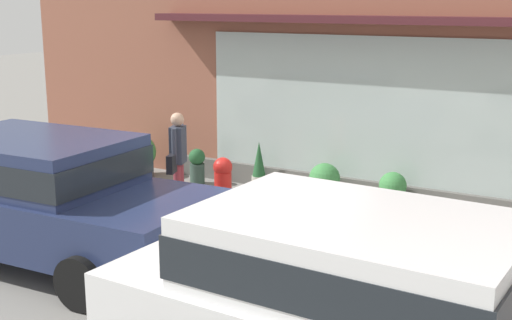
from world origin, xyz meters
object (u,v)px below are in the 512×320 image
object	(u,v)px
parked_car_navy	(41,191)
potted_plant_corner_tall	(140,155)
potted_plant_trailing_edge	(259,167)
potted_plant_near_hydrant	(197,165)
potted_plant_window_right	(324,182)
fire_hydrant	(223,189)
pedestrian_with_handbag	(178,156)
parked_car_white	(369,303)
potted_plant_by_entrance	(392,193)

from	to	relation	value
parked_car_navy	potted_plant_corner_tall	xyz separation A→B (m)	(-1.70, 3.92, -0.49)
potted_plant_trailing_edge	parked_car_navy	bearing A→B (deg)	-99.53
potted_plant_near_hydrant	potted_plant_window_right	xyz separation A→B (m)	(2.48, 0.06, 0.01)
potted_plant_near_hydrant	potted_plant_corner_tall	distance (m)	1.26
fire_hydrant	potted_plant_near_hydrant	distance (m)	2.23
potted_plant_trailing_edge	potted_plant_near_hydrant	size ratio (longest dim) A/B	1.33
pedestrian_with_handbag	parked_car_white	distance (m)	5.72
potted_plant_corner_tall	potted_plant_by_entrance	bearing A→B (deg)	2.38
parked_car_white	potted_plant_trailing_edge	world-z (taller)	parked_car_white
parked_car_white	potted_plant_by_entrance	world-z (taller)	parked_car_white
parked_car_white	potted_plant_near_hydrant	world-z (taller)	parked_car_white
parked_car_navy	potted_plant_trailing_edge	distance (m)	4.31
fire_hydrant	potted_plant_corner_tall	bearing A→B (deg)	152.34
pedestrian_with_handbag	potted_plant_trailing_edge	xyz separation A→B (m)	(0.44, 1.73, -0.48)
potted_plant_by_entrance	potted_plant_window_right	bearing A→B (deg)	-176.37
potted_plant_near_hydrant	potted_plant_corner_tall	size ratio (longest dim) A/B	0.83
potted_plant_near_hydrant	potted_plant_window_right	bearing A→B (deg)	1.30
potted_plant_trailing_edge	potted_plant_window_right	distance (m)	1.34
fire_hydrant	potted_plant_trailing_edge	xyz separation A→B (m)	(-0.43, 1.79, -0.08)
potted_plant_corner_tall	parked_car_navy	bearing A→B (deg)	-66.53
potted_plant_corner_tall	parked_car_white	bearing A→B (deg)	-37.25
parked_car_white	potted_plant_window_right	world-z (taller)	parked_car_white
fire_hydrant	pedestrian_with_handbag	size ratio (longest dim) A/B	0.63
parked_car_navy	potted_plant_window_right	xyz separation A→B (m)	(2.04, 4.05, -0.54)
potted_plant_corner_tall	potted_plant_window_right	world-z (taller)	potted_plant_corner_tall
potted_plant_trailing_edge	potted_plant_corner_tall	world-z (taller)	potted_plant_trailing_edge
fire_hydrant	potted_plant_window_right	world-z (taller)	fire_hydrant
pedestrian_with_handbag	fire_hydrant	bearing A→B (deg)	65.48
potted_plant_trailing_edge	potted_plant_window_right	world-z (taller)	potted_plant_trailing_edge
parked_car_navy	parked_car_white	bearing A→B (deg)	-14.62
fire_hydrant	parked_car_white	distance (m)	5.02
pedestrian_with_handbag	parked_car_navy	distance (m)	2.51
fire_hydrant	potted_plant_trailing_edge	distance (m)	1.85
potted_plant_trailing_edge	potted_plant_window_right	size ratio (longest dim) A/B	1.29
parked_car_white	potted_plant_near_hydrant	xyz separation A→B (m)	(-5.22, 5.00, -0.56)
potted_plant_trailing_edge	pedestrian_with_handbag	bearing A→B (deg)	-104.44
parked_car_navy	potted_plant_trailing_edge	size ratio (longest dim) A/B	5.32
potted_plant_by_entrance	potted_plant_corner_tall	size ratio (longest dim) A/B	0.83
potted_plant_corner_tall	potted_plant_trailing_edge	bearing A→B (deg)	7.23
pedestrian_with_handbag	parked_car_navy	bearing A→B (deg)	-26.12
potted_plant_trailing_edge	potted_plant_window_right	xyz separation A→B (m)	(1.33, -0.18, -0.06)
potted_plant_by_entrance	potted_plant_window_right	size ratio (longest dim) A/B	0.97
parked_car_navy	potted_plant_corner_tall	world-z (taller)	parked_car_navy
parked_car_white	potted_plant_by_entrance	size ratio (longest dim) A/B	7.16
fire_hydrant	parked_car_navy	size ratio (longest dim) A/B	0.22
potted_plant_window_right	potted_plant_corner_tall	bearing A→B (deg)	-178.00
potted_plant_trailing_edge	parked_car_white	bearing A→B (deg)	-52.13
parked_car_white	potted_plant_by_entrance	distance (m)	5.41
potted_plant_near_hydrant	potted_plant_window_right	size ratio (longest dim) A/B	0.97
parked_car_white	potted_plant_trailing_edge	distance (m)	6.65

